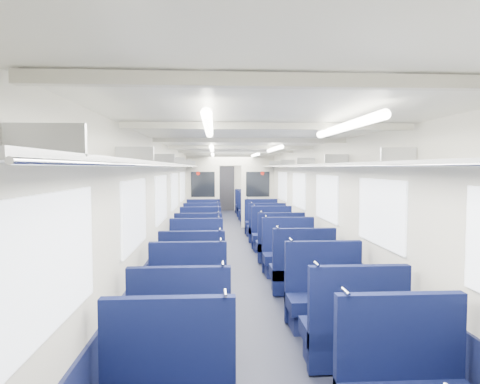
{
  "coord_description": "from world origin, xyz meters",
  "views": [
    {
      "loc": [
        -0.5,
        -9.84,
        1.93
      ],
      "look_at": [
        0.22,
        1.98,
        1.24
      ],
      "focal_mm": 31.33,
      "sensor_mm": 36.0,
      "label": 1
    }
  ],
  "objects_px": {
    "seat_10": "(196,259)",
    "seat_22": "(206,212)",
    "seat_8": "(193,277)",
    "seat_9": "(302,273)",
    "seat_4": "(181,336)",
    "seat_19": "(261,224)",
    "seat_12": "(199,247)",
    "seat_20": "(205,216)",
    "seat_21": "(254,215)",
    "seat_23": "(251,212)",
    "seat_16": "(202,230)",
    "end_door": "(226,188)",
    "seat_14": "(200,238)",
    "seat_24": "(206,209)",
    "seat_7": "(325,301)",
    "seat_11": "(289,257)",
    "seat_6": "(188,302)",
    "seat_18": "(203,224)",
    "seat_27": "(247,206)",
    "bulkhead": "(230,189)",
    "seat_13": "(280,246)",
    "seat_5": "(353,334)",
    "seat_26": "(207,206)",
    "seat_17": "(266,230)",
    "seat_25": "(249,208)"
  },
  "relations": [
    {
      "from": "seat_9",
      "to": "seat_18",
      "type": "height_order",
      "value": "same"
    },
    {
      "from": "seat_13",
      "to": "seat_17",
      "type": "relative_size",
      "value": 1.0
    },
    {
      "from": "seat_6",
      "to": "seat_18",
      "type": "height_order",
      "value": "same"
    },
    {
      "from": "seat_20",
      "to": "seat_22",
      "type": "xyz_separation_m",
      "value": [
        0.0,
        1.19,
        0.0
      ]
    },
    {
      "from": "seat_23",
      "to": "seat_16",
      "type": "bearing_deg",
      "value": -111.29
    },
    {
      "from": "seat_9",
      "to": "seat_13",
      "type": "xyz_separation_m",
      "value": [
        0.0,
        2.16,
        0.0
      ]
    },
    {
      "from": "end_door",
      "to": "seat_21",
      "type": "xyz_separation_m",
      "value": [
        0.83,
        -4.86,
        -0.67
      ]
    },
    {
      "from": "seat_19",
      "to": "seat_27",
      "type": "xyz_separation_m",
      "value": [
        0.0,
        5.62,
        0.0
      ]
    },
    {
      "from": "seat_10",
      "to": "seat_22",
      "type": "bearing_deg",
      "value": 90.0
    },
    {
      "from": "seat_12",
      "to": "seat_20",
      "type": "distance_m",
      "value": 5.48
    },
    {
      "from": "seat_11",
      "to": "seat_23",
      "type": "bearing_deg",
      "value": 90.0
    },
    {
      "from": "seat_4",
      "to": "seat_17",
      "type": "height_order",
      "value": "same"
    },
    {
      "from": "seat_18",
      "to": "seat_23",
      "type": "height_order",
      "value": "same"
    },
    {
      "from": "seat_11",
      "to": "seat_26",
      "type": "bearing_deg",
      "value": 99.48
    },
    {
      "from": "seat_14",
      "to": "seat_21",
      "type": "relative_size",
      "value": 1.0
    },
    {
      "from": "end_door",
      "to": "seat_14",
      "type": "height_order",
      "value": "end_door"
    },
    {
      "from": "seat_21",
      "to": "seat_25",
      "type": "relative_size",
      "value": 1.0
    },
    {
      "from": "seat_17",
      "to": "seat_21",
      "type": "distance_m",
      "value": 3.26
    },
    {
      "from": "seat_8",
      "to": "seat_12",
      "type": "relative_size",
      "value": 1.0
    },
    {
      "from": "seat_12",
      "to": "seat_22",
      "type": "bearing_deg",
      "value": 90.0
    },
    {
      "from": "seat_12",
      "to": "seat_24",
      "type": "bearing_deg",
      "value": 90.0
    },
    {
      "from": "seat_14",
      "to": "seat_24",
      "type": "distance_m",
      "value": 6.82
    },
    {
      "from": "seat_8",
      "to": "seat_9",
      "type": "bearing_deg",
      "value": 5.83
    },
    {
      "from": "end_door",
      "to": "seat_8",
      "type": "relative_size",
      "value": 1.88
    },
    {
      "from": "bulkhead",
      "to": "seat_20",
      "type": "distance_m",
      "value": 1.34
    },
    {
      "from": "seat_23",
      "to": "seat_27",
      "type": "bearing_deg",
      "value": 90.0
    },
    {
      "from": "seat_8",
      "to": "seat_23",
      "type": "distance_m",
      "value": 9.15
    },
    {
      "from": "seat_4",
      "to": "seat_19",
      "type": "xyz_separation_m",
      "value": [
        1.66,
        7.89,
        0.0
      ]
    },
    {
      "from": "seat_13",
      "to": "seat_19",
      "type": "xyz_separation_m",
      "value": [
        0.0,
        3.41,
        0.0
      ]
    },
    {
      "from": "seat_10",
      "to": "seat_21",
      "type": "distance_m",
      "value": 6.82
    },
    {
      "from": "seat_13",
      "to": "seat_20",
      "type": "relative_size",
      "value": 1.0
    },
    {
      "from": "seat_22",
      "to": "seat_23",
      "type": "bearing_deg",
      "value": -0.47
    },
    {
      "from": "seat_10",
      "to": "seat_16",
      "type": "height_order",
      "value": "same"
    },
    {
      "from": "seat_26",
      "to": "seat_20",
      "type": "bearing_deg",
      "value": -90.0
    },
    {
      "from": "seat_8",
      "to": "seat_24",
      "type": "relative_size",
      "value": 1.0
    },
    {
      "from": "seat_6",
      "to": "seat_22",
      "type": "height_order",
      "value": "same"
    },
    {
      "from": "seat_10",
      "to": "seat_19",
      "type": "relative_size",
      "value": 1.0
    },
    {
      "from": "seat_11",
      "to": "seat_17",
      "type": "height_order",
      "value": "same"
    },
    {
      "from": "seat_5",
      "to": "seat_13",
      "type": "bearing_deg",
      "value": 90.0
    },
    {
      "from": "seat_7",
      "to": "seat_22",
      "type": "distance_m",
      "value": 10.32
    },
    {
      "from": "seat_5",
      "to": "seat_23",
      "type": "xyz_separation_m",
      "value": [
        0.0,
        11.2,
        0.0
      ]
    },
    {
      "from": "seat_24",
      "to": "seat_14",
      "type": "bearing_deg",
      "value": -90.0
    },
    {
      "from": "seat_9",
      "to": "bulkhead",
      "type": "bearing_deg",
      "value": 96.64
    },
    {
      "from": "bulkhead",
      "to": "seat_26",
      "type": "bearing_deg",
      "value": 101.89
    },
    {
      "from": "seat_16",
      "to": "seat_27",
      "type": "height_order",
      "value": "same"
    },
    {
      "from": "bulkhead",
      "to": "seat_9",
      "type": "relative_size",
      "value": 2.64
    },
    {
      "from": "bulkhead",
      "to": "seat_21",
      "type": "bearing_deg",
      "value": 33.45
    },
    {
      "from": "seat_5",
      "to": "seat_17",
      "type": "height_order",
      "value": "same"
    },
    {
      "from": "seat_23",
      "to": "seat_24",
      "type": "distance_m",
      "value": 2.08
    },
    {
      "from": "seat_9",
      "to": "seat_21",
      "type": "height_order",
      "value": "same"
    }
  ]
}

